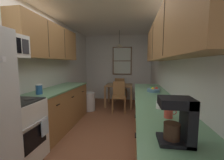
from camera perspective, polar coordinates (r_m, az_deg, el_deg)
ground_plane at (r=3.57m, az=-2.86°, el=-17.39°), size 12.00×12.00×0.00m
wall_left at (r=3.78m, az=-23.48°, el=3.38°), size 0.10×9.00×2.55m
wall_right at (r=3.28m, az=20.85°, el=3.12°), size 0.10×9.00×2.55m
wall_back at (r=5.89m, az=2.25°, el=4.75°), size 4.40×0.10×2.55m
ceiling_slab at (r=3.47m, az=-3.12°, el=25.78°), size 4.40×9.00×0.08m
stove_range at (r=2.58m, az=-33.72°, el=-16.66°), size 0.66×0.64×1.10m
microwave_over_range at (r=2.49m, az=-37.42°, el=10.84°), size 0.39×0.63×0.33m
counter_left at (r=3.59m, az=-19.60°, el=-9.97°), size 0.64×1.94×0.90m
upper_cabinets_left at (r=3.51m, az=-22.98°, el=13.63°), size 0.33×2.02×0.74m
counter_right at (r=2.51m, az=16.47°, el=-17.02°), size 0.64×3.35×0.90m
upper_cabinets_right at (r=2.32m, az=21.31°, el=15.79°), size 0.33×3.03×0.67m
dining_table at (r=5.00m, az=2.81°, el=-3.20°), size 0.90×0.77×0.73m
dining_chair_near at (r=4.44m, az=2.70°, el=-5.85°), size 0.44×0.44×0.90m
dining_chair_far at (r=5.60m, az=3.27°, el=-3.30°), size 0.45×0.45×0.90m
pendant_light at (r=4.97m, az=2.90°, el=13.38°), size 0.26×0.26×0.56m
back_window at (r=5.80m, az=3.99°, el=7.49°), size 0.75×0.05×1.08m
trash_bin at (r=4.60m, az=-8.91°, el=-8.27°), size 0.36×0.36×0.57m
storage_canister at (r=2.88m, az=-26.71°, el=-3.24°), size 0.11×0.11×0.18m
dish_towel at (r=2.48m, az=-24.84°, el=-16.41°), size 0.02×0.16×0.24m
coffee_maker at (r=1.11m, az=25.16°, el=-13.87°), size 0.22×0.18×0.31m
mug_by_coffeemaker at (r=1.58m, az=21.31°, el=-11.78°), size 0.12×0.08×0.11m
mug_spare at (r=1.86m, az=18.31°, el=-9.25°), size 0.12×0.09×0.09m
fruit_bowl at (r=2.93m, az=15.96°, el=-3.70°), size 0.25×0.25×0.09m
table_serving_bowl at (r=4.95m, az=2.84°, el=-1.56°), size 0.21×0.21×0.06m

